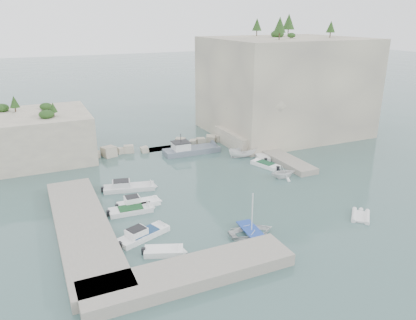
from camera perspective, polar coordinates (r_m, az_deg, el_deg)
name	(u,v)px	position (r m, az deg, el deg)	size (l,w,h in m)	color
ground	(229,199)	(48.54, 2.95, -5.51)	(400.00, 400.00, 0.00)	#3F5F5D
cliff_east	(284,86)	(76.59, 10.62, 10.20)	(26.00, 22.00, 17.00)	beige
cliff_terrace	(249,137)	(68.79, 5.74, 3.19)	(8.00, 10.00, 2.50)	beige
outcrop_west	(34,137)	(66.17, -23.24, 3.03)	(16.00, 14.00, 7.00)	beige
quay_west	(83,228)	(43.02, -17.22, -9.10)	(5.00, 24.00, 1.10)	#9E9689
quay_south	(191,273)	(34.76, -2.47, -15.60)	(18.00, 4.00, 1.10)	#9E9689
ledge_east	(277,156)	(62.87, 9.74, 0.59)	(3.00, 16.00, 0.80)	#9E9689
breakwater	(162,144)	(66.97, -6.47, 2.21)	(28.00, 3.00, 1.40)	beige
motorboat_a	(129,190)	(51.95, -11.01, -4.11)	(6.87, 2.04, 1.40)	silver
motorboat_b	(139,206)	(47.53, -9.71, -6.35)	(5.25, 1.72, 1.40)	white
motorboat_c	(131,212)	(46.17, -10.79, -7.24)	(5.20, 1.89, 0.70)	silver
motorboat_d	(144,237)	(41.14, -9.03, -10.68)	(5.90, 1.75, 1.40)	white
motorboat_e	(164,254)	(38.36, -6.24, -12.97)	(3.89, 1.59, 0.70)	white
rowboat	(251,234)	(41.34, 6.12, -10.37)	(3.30, 4.62, 0.96)	white
inflatable_dinghy	(360,217)	(47.27, 20.65, -7.57)	(3.51, 1.70, 0.44)	silver
tender_east_a	(283,178)	(55.58, 10.48, -2.47)	(3.03, 3.51, 1.85)	white
tender_east_b	(265,166)	(59.30, 8.07, -0.90)	(4.81, 1.64, 0.70)	white
tender_east_c	(260,157)	(63.31, 7.38, 0.47)	(5.36, 1.73, 0.70)	silver
tender_east_d	(243,157)	(62.82, 4.98, 0.41)	(1.76, 4.68, 1.81)	white
work_boat	(192,153)	(64.53, -2.32, 0.99)	(9.79, 2.89, 2.20)	slate
rowboat_mast	(252,211)	(40.12, 6.25, -7.18)	(0.10, 0.10, 4.20)	white
vegetation	(258,32)	(74.04, 7.00, 17.42)	(53.48, 13.88, 13.40)	#1E4219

